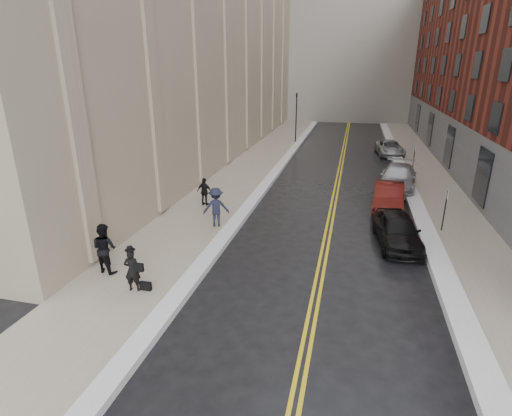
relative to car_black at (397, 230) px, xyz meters
The scene contains 18 objects.
ground 8.30m from the car_black, 132.86° to the right, with size 160.00×160.00×0.00m, color black.
sidewalk_left 14.20m from the car_black, 135.53° to the left, with size 4.00×64.00×0.15m, color gray.
sidewalk_right 10.52m from the car_black, 71.24° to the left, with size 3.00×64.00×0.15m, color gray.
lane_stripe_a 10.48m from the car_black, 108.08° to the left, with size 0.12×64.00×0.01m, color gold.
lane_stripe_b 10.41m from the car_black, 106.82° to the left, with size 0.12×64.00×0.01m, color gold.
snow_ridge_left 12.66m from the car_black, 128.21° to the left, with size 0.70×60.80×0.26m, color white.
snow_ridge_right 10.07m from the car_black, 81.27° to the left, with size 0.85×60.80×0.30m, color white.
traffic_signal 25.42m from the car_black, 108.96° to the left, with size 0.18×0.15×5.20m.
parking_sign_near 3.05m from the car_black, 40.42° to the left, with size 0.06×0.35×2.23m.
parking_sign_far 14.14m from the car_black, 80.73° to the left, with size 0.06×0.35×2.23m.
car_black is the anchor object (origin of this frame).
car_maroon 4.94m from the car_black, 91.05° to the left, with size 1.59×4.56×1.50m, color #4B110D.
car_silver_near 9.21m from the car_black, 85.12° to the left, with size 2.21×5.45×1.58m, color #A8ABB0.
car_silver_far 20.46m from the car_black, 87.16° to the left, with size 2.17×4.70×1.31m, color #9FA2A7.
pedestrian_main 11.58m from the car_black, 145.04° to the right, with size 0.58×0.38×1.59m, color black.
pedestrian_a 12.58m from the car_black, 153.42° to the right, with size 0.97×0.75×1.99m, color black.
pedestrian_b 8.64m from the car_black, behind, with size 1.29×0.74×1.99m, color black.
pedestrian_c 10.67m from the car_black, 165.19° to the left, with size 0.94×0.39×1.61m, color black.
Camera 1 is at (3.37, -11.69, 7.77)m, focal length 28.00 mm.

